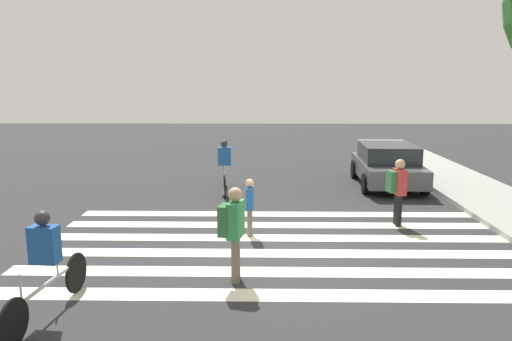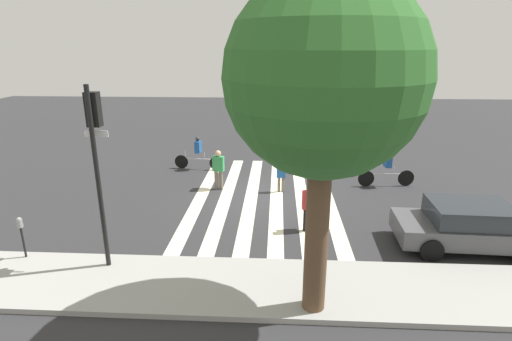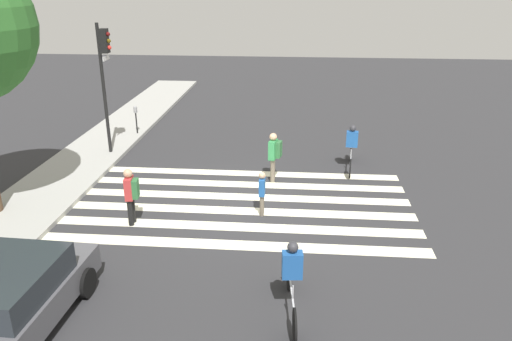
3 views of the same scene
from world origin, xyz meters
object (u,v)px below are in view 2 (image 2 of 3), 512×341
object	(u,v)px
parking_meter	(21,229)
car_parked_silver_sedan	(468,225)
cyclist_mid_street	(387,167)
pedestrian_adult_yellow_jacket	(218,166)
pedestrian_adult_tall_backpack	(309,203)
pedestrian_child_with_backpack	(281,175)
cyclist_near_curb	(198,152)
traffic_light	(96,144)
street_tree	(325,80)

from	to	relation	value
parking_meter	car_parked_silver_sedan	distance (m)	12.64
cyclist_mid_street	pedestrian_adult_yellow_jacket	bearing A→B (deg)	0.40
pedestrian_adult_tall_backpack	pedestrian_child_with_backpack	size ratio (longest dim) A/B	1.24
cyclist_near_curb	pedestrian_adult_yellow_jacket	bearing A→B (deg)	123.12
cyclist_near_curb	car_parked_silver_sedan	bearing A→B (deg)	148.42
traffic_light	street_tree	world-z (taller)	street_tree
pedestrian_child_with_backpack	pedestrian_adult_yellow_jacket	bearing A→B (deg)	-3.95
pedestrian_child_with_backpack	cyclist_mid_street	bearing A→B (deg)	-167.71
street_tree	pedestrian_adult_yellow_jacket	size ratio (longest dim) A/B	4.30
traffic_light	street_tree	size ratio (longest dim) A/B	0.68
pedestrian_child_with_backpack	street_tree	bearing A→B (deg)	95.82
car_parked_silver_sedan	cyclist_near_curb	bearing A→B (deg)	-35.27
pedestrian_adult_yellow_jacket	pedestrian_adult_tall_backpack	bearing A→B (deg)	145.59
pedestrian_adult_tall_backpack	cyclist_near_curb	distance (m)	7.96
pedestrian_adult_tall_backpack	pedestrian_child_with_backpack	xyz separation A→B (m)	(0.87, -3.49, -0.21)
cyclist_mid_street	parking_meter	bearing A→B (deg)	25.10
pedestrian_adult_tall_backpack	cyclist_near_curb	xyz separation A→B (m)	(4.81, -6.34, -0.08)
pedestrian_adult_tall_backpack	traffic_light	bearing A→B (deg)	16.71
parking_meter	pedestrian_child_with_backpack	world-z (taller)	parking_meter
car_parked_silver_sedan	cyclist_mid_street	bearing A→B (deg)	-76.95
traffic_light	pedestrian_adult_yellow_jacket	xyz separation A→B (m)	(-2.06, -6.23, -2.45)
street_tree	pedestrian_child_with_backpack	world-z (taller)	street_tree
parking_meter	traffic_light	bearing A→B (deg)	176.51
pedestrian_adult_yellow_jacket	cyclist_near_curb	xyz separation A→B (m)	(1.36, -2.65, -0.11)
traffic_light	pedestrian_adult_yellow_jacket	world-z (taller)	traffic_light
pedestrian_child_with_backpack	car_parked_silver_sedan	world-z (taller)	car_parked_silver_sedan
pedestrian_adult_tall_backpack	pedestrian_adult_yellow_jacket	distance (m)	5.06
parking_meter	street_tree	xyz separation A→B (m)	(-7.78, 1.76, 4.15)
street_tree	cyclist_near_curb	xyz separation A→B (m)	(4.62, -10.49, -4.28)
street_tree	pedestrian_adult_tall_backpack	world-z (taller)	street_tree
pedestrian_adult_tall_backpack	cyclist_mid_street	distance (m)	5.67
cyclist_mid_street	cyclist_near_curb	bearing A→B (deg)	-18.38
parking_meter	pedestrian_adult_tall_backpack	distance (m)	8.32
car_parked_silver_sedan	street_tree	bearing A→B (deg)	36.75
street_tree	pedestrian_adult_yellow_jacket	world-z (taller)	street_tree
pedestrian_child_with_backpack	car_parked_silver_sedan	size ratio (longest dim) A/B	0.31
pedestrian_adult_tall_backpack	cyclist_mid_street	xyz separation A→B (m)	(-3.58, -4.40, -0.07)
parking_meter	pedestrian_adult_yellow_jacket	distance (m)	7.57
pedestrian_adult_yellow_jacket	cyclist_mid_street	bearing A→B (deg)	-161.71
parking_meter	pedestrian_adult_yellow_jacket	xyz separation A→B (m)	(-4.52, -6.08, -0.02)
pedestrian_child_with_backpack	cyclist_near_curb	world-z (taller)	cyclist_near_curb
pedestrian_child_with_backpack	cyclist_mid_street	world-z (taller)	cyclist_mid_street
parking_meter	cyclist_mid_street	xyz separation A→B (m)	(-11.54, -6.79, -0.13)
street_tree	traffic_light	bearing A→B (deg)	-16.84
traffic_light	street_tree	bearing A→B (deg)	163.16
pedestrian_child_with_backpack	cyclist_mid_street	xyz separation A→B (m)	(-4.45, -0.92, 0.13)
car_parked_silver_sedan	pedestrian_adult_tall_backpack	bearing A→B (deg)	-8.62
pedestrian_child_with_backpack	car_parked_silver_sedan	bearing A→B (deg)	141.92
pedestrian_adult_yellow_jacket	street_tree	bearing A→B (deg)	125.16
parking_meter	pedestrian_child_with_backpack	size ratio (longest dim) A/B	1.03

